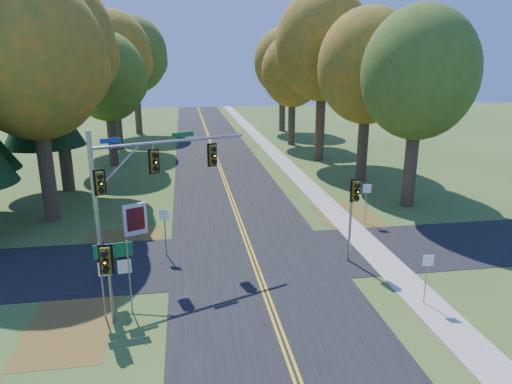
{
  "coord_description": "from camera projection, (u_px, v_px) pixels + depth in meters",
  "views": [
    {
      "loc": [
        -3.06,
        -18.55,
        9.31
      ],
      "look_at": [
        0.26,
        2.48,
        3.2
      ],
      "focal_mm": 32.0,
      "sensor_mm": 36.0,
      "label": 1
    }
  ],
  "objects": [
    {
      "name": "reg_sign_w",
      "position": [
        165.0,
        223.0,
        22.25
      ],
      "size": [
        0.47,
        0.19,
        2.51
      ],
      "rotation": [
        0.0,
        0.0,
        -0.32
      ],
      "color": "gray",
      "rests_on": "ground"
    },
    {
      "name": "tree_w_b",
      "position": [
        54.0,
        45.0,
        31.48
      ],
      "size": [
        8.6,
        8.6,
        15.38
      ],
      "color": "#38281C",
      "rests_on": "ground"
    },
    {
      "name": "ground",
      "position": [
        259.0,
        275.0,
        20.64
      ],
      "size": [
        160.0,
        160.0,
        0.0
      ],
      "primitive_type": "plane",
      "color": "#35521D",
      "rests_on": "ground"
    },
    {
      "name": "sidewalk_east",
      "position": [
        388.0,
        265.0,
        21.56
      ],
      "size": [
        1.6,
        160.0,
        0.06
      ],
      "primitive_type": "cube",
      "color": "#9E998E",
      "rests_on": "ground"
    },
    {
      "name": "info_kiosk",
      "position": [
        135.0,
        220.0,
        25.19
      ],
      "size": [
        1.25,
        0.71,
        1.8
      ],
      "rotation": [
        0.0,
        0.0,
        0.44
      ],
      "color": "silver",
      "rests_on": "ground"
    },
    {
      "name": "reg_sign_e_north",
      "position": [
        367.0,
        196.0,
        26.84
      ],
      "size": [
        0.47,
        0.1,
        2.47
      ],
      "rotation": [
        0.0,
        0.0,
        -0.14
      ],
      "color": "gray",
      "rests_on": "ground"
    },
    {
      "name": "tree_e_e",
      "position": [
        283.0,
        62.0,
        61.05
      ],
      "size": [
        7.8,
        7.8,
        13.74
      ],
      "color": "#38281C",
      "rests_on": "ground"
    },
    {
      "name": "leaf_patch_e",
      "position": [
        354.0,
        222.0,
        27.35
      ],
      "size": [
        3.5,
        8.0,
        0.0
      ],
      "primitive_type": "cube",
      "color": "brown",
      "rests_on": "ground"
    },
    {
      "name": "tree_e_a",
      "position": [
        420.0,
        74.0,
        28.35
      ],
      "size": [
        7.2,
        7.2,
        12.73
      ],
      "color": "#38281C",
      "rests_on": "ground"
    },
    {
      "name": "tree_w_a",
      "position": [
        34.0,
        58.0,
        25.26
      ],
      "size": [
        8.0,
        8.0,
        14.15
      ],
      "color": "#38281C",
      "rests_on": "ground"
    },
    {
      "name": "tree_w_e",
      "position": [
        135.0,
        55.0,
        58.38
      ],
      "size": [
        8.4,
        8.4,
        14.97
      ],
      "color": "#38281C",
      "rests_on": "ground"
    },
    {
      "name": "leaf_patch_w_near",
      "position": [
        122.0,
        249.0,
        23.46
      ],
      "size": [
        4.0,
        6.0,
        0.0
      ],
      "primitive_type": "cube",
      "color": "brown",
      "rests_on": "ground"
    },
    {
      "name": "tree_e_c",
      "position": [
        324.0,
        46.0,
        41.67
      ],
      "size": [
        8.8,
        8.8,
        15.79
      ],
      "color": "#38281C",
      "rests_on": "ground"
    },
    {
      "name": "centerline_left",
      "position": [
        257.0,
        275.0,
        20.62
      ],
      "size": [
        0.1,
        160.0,
        0.01
      ],
      "primitive_type": "cube",
      "color": "gold",
      "rests_on": "road_main"
    },
    {
      "name": "east_signal_pole",
      "position": [
        354.0,
        200.0,
        21.11
      ],
      "size": [
        0.48,
        0.56,
        4.14
      ],
      "rotation": [
        0.0,
        0.0,
        0.2
      ],
      "color": "gray",
      "rests_on": "ground"
    },
    {
      "name": "tree_e_d",
      "position": [
        293.0,
        71.0,
        50.96
      ],
      "size": [
        7.0,
        7.0,
        12.32
      ],
      "color": "#38281C",
      "rests_on": "ground"
    },
    {
      "name": "centerline_right",
      "position": [
        261.0,
        274.0,
        20.65
      ],
      "size": [
        0.1,
        160.0,
        0.01
      ],
      "primitive_type": "cube",
      "color": "gold",
      "rests_on": "road_main"
    },
    {
      "name": "route_sign_cluster",
      "position": [
        114.0,
        264.0,
        16.87
      ],
      "size": [
        1.38,
        0.25,
        2.98
      ],
      "rotation": [
        0.0,
        0.0,
        0.14
      ],
      "color": "gray",
      "rests_on": "ground"
    },
    {
      "name": "reg_sign_e_south",
      "position": [
        427.0,
        270.0,
        17.76
      ],
      "size": [
        0.42,
        0.08,
        2.19
      ],
      "rotation": [
        0.0,
        0.0,
        -0.12
      ],
      "color": "gray",
      "rests_on": "ground"
    },
    {
      "name": "tree_e_b",
      "position": [
        368.0,
        67.0,
        34.62
      ],
      "size": [
        7.6,
        7.6,
        13.33
      ],
      "color": "#38281C",
      "rests_on": "ground"
    },
    {
      "name": "leaf_patch_w_far",
      "position": [
        70.0,
        326.0,
        16.66
      ],
      "size": [
        3.0,
        5.0,
        0.0
      ],
      "primitive_type": "cube",
      "color": "brown",
      "rests_on": "ground"
    },
    {
      "name": "ped_signal_pole",
      "position": [
        107.0,
        266.0,
        16.08
      ],
      "size": [
        0.5,
        0.58,
        3.19
      ],
      "rotation": [
        0.0,
        0.0,
        -0.03
      ],
      "color": "gray",
      "rests_on": "ground"
    },
    {
      "name": "road_cross",
      "position": [
        252.0,
        257.0,
        22.54
      ],
      "size": [
        60.0,
        6.0,
        0.02
      ],
      "primitive_type": "cube",
      "color": "black",
      "rests_on": "ground"
    },
    {
      "name": "tree_w_d",
      "position": [
        113.0,
        57.0,
        47.93
      ],
      "size": [
        8.2,
        8.2,
        14.56
      ],
      "color": "#38281C",
      "rests_on": "ground"
    },
    {
      "name": "pine_c",
      "position": [
        34.0,
        56.0,
        31.21
      ],
      "size": [
        5.6,
        5.6,
        20.56
      ],
      "color": "#38281C",
      "rests_on": "ground"
    },
    {
      "name": "road_main",
      "position": [
        259.0,
        275.0,
        20.64
      ],
      "size": [
        8.0,
        160.0,
        0.02
      ],
      "primitive_type": "cube",
      "color": "black",
      "rests_on": "ground"
    },
    {
      "name": "traffic_mast",
      "position": [
        136.0,
        181.0,
        19.91
      ],
      "size": [
        6.83,
        3.06,
        6.63
      ],
      "rotation": [
        0.0,
        0.0,
        0.38
      ],
      "color": "gray",
      "rests_on": "ground"
    },
    {
      "name": "tree_w_c",
      "position": [
        108.0,
        77.0,
        40.25
      ],
      "size": [
        6.8,
        6.8,
        11.91
      ],
      "color": "#38281C",
      "rests_on": "ground"
    }
  ]
}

